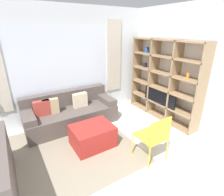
# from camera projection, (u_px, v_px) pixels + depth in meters

# --- Properties ---
(wall_back) EXTENTS (5.74, 0.11, 2.70)m
(wall_back) POSITION_uv_depth(u_px,v_px,m) (63.00, 65.00, 4.17)
(wall_back) COLOR silver
(wall_back) RESTS_ON ground_plane
(wall_right) EXTENTS (0.07, 4.09, 2.70)m
(wall_right) POSITION_uv_depth(u_px,v_px,m) (177.00, 66.00, 4.15)
(wall_right) COLOR silver
(wall_right) RESTS_ON ground_plane
(area_rug) EXTENTS (2.96, 2.23, 0.01)m
(area_rug) POSITION_uv_depth(u_px,v_px,m) (55.00, 155.00, 3.23)
(area_rug) COLOR gray
(area_rug) RESTS_ON ground_plane
(shelving_unit) EXTENTS (0.35, 2.06, 1.96)m
(shelving_unit) POSITION_uv_depth(u_px,v_px,m) (164.00, 81.00, 4.36)
(shelving_unit) COLOR silver
(shelving_unit) RESTS_ON ground_plane
(couch_main) EXTENTS (2.10, 0.83, 0.78)m
(couch_main) POSITION_uv_depth(u_px,v_px,m) (70.00, 113.00, 4.18)
(couch_main) COLOR #564C47
(couch_main) RESTS_ON ground_plane
(ottoman) EXTENTS (0.78, 0.62, 0.43)m
(ottoman) POSITION_uv_depth(u_px,v_px,m) (93.00, 136.00, 3.43)
(ottoman) COLOR #A82823
(ottoman) RESTS_ON ground_plane
(folding_chair) EXTENTS (0.44, 0.46, 0.86)m
(folding_chair) POSITION_uv_depth(u_px,v_px,m) (154.00, 135.00, 2.93)
(folding_chair) COLOR gold
(folding_chair) RESTS_ON ground_plane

